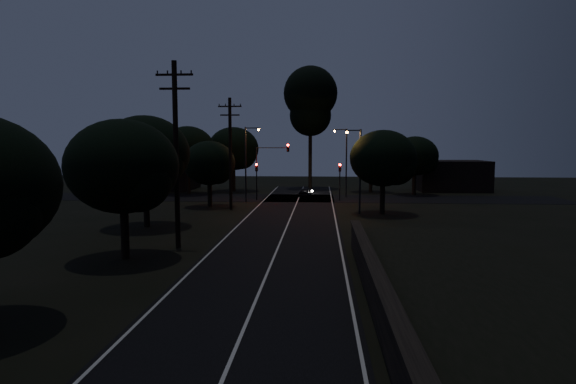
{
  "coord_description": "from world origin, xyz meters",
  "views": [
    {
      "loc": [
        2.54,
        -12.9,
        6.16
      ],
      "look_at": [
        0.0,
        24.0,
        2.5
      ],
      "focal_mm": 30.0,
      "sensor_mm": 36.0,
      "label": 1
    }
  ],
  "objects": [
    {
      "name": "tree_left_b",
      "position": [
        -7.79,
        11.88,
        4.88
      ],
      "size": [
        5.92,
        5.92,
        7.52
      ],
      "color": "black",
      "rests_on": "ground"
    },
    {
      "name": "streetlight_b",
      "position": [
        5.31,
        44.0,
        4.64
      ],
      "size": [
        1.66,
        0.26,
        8.0
      ],
      "color": "black",
      "rests_on": "ground"
    },
    {
      "name": "utility_pole_far",
      "position": [
        -6.0,
        32.0,
        5.48
      ],
      "size": [
        2.2,
        0.3,
        10.5
      ],
      "color": "black",
      "rests_on": "ground"
    },
    {
      "name": "streetlight_a",
      "position": [
        -5.31,
        38.0,
        4.64
      ],
      "size": [
        1.66,
        0.26,
        8.0
      ],
      "color": "black",
      "rests_on": "ground"
    },
    {
      "name": "tree_far_w",
      "position": [
        -13.77,
        45.87,
        5.48
      ],
      "size": [
        6.61,
        6.61,
        8.43
      ],
      "color": "black",
      "rests_on": "ground"
    },
    {
      "name": "road_surface",
      "position": [
        0.0,
        31.12,
        0.01
      ],
      "size": [
        60.0,
        70.0,
        0.03
      ],
      "color": "black",
      "rests_on": "ground"
    },
    {
      "name": "building_left",
      "position": [
        -20.0,
        52.0,
        2.2
      ],
      "size": [
        10.0,
        8.0,
        4.4
      ],
      "primitive_type": "cube",
      "color": "black",
      "rests_on": "ground"
    },
    {
      "name": "utility_pole_mid",
      "position": [
        -6.0,
        15.0,
        5.74
      ],
      "size": [
        2.2,
        0.3,
        11.0
      ],
      "color": "black",
      "rests_on": "ground"
    },
    {
      "name": "car",
      "position": [
        0.7,
        43.7,
        0.52
      ],
      "size": [
        1.66,
        3.21,
        1.05
      ],
      "primitive_type": "imported",
      "rotation": [
        0.0,
        0.0,
        3.0
      ],
      "color": "black",
      "rests_on": "ground"
    },
    {
      "name": "tree_far_nw",
      "position": [
        -8.76,
        49.87,
        5.47
      ],
      "size": [
        6.67,
        6.67,
        8.45
      ],
      "color": "black",
      "rests_on": "ground"
    },
    {
      "name": "signal_left",
      "position": [
        -4.6,
        39.99,
        2.84
      ],
      "size": [
        0.28,
        0.35,
        4.1
      ],
      "color": "black",
      "rests_on": "ground"
    },
    {
      "name": "tall_pine",
      "position": [
        1.0,
        55.0,
        12.28
      ],
      "size": [
        7.49,
        7.49,
        17.02
      ],
      "color": "black",
      "rests_on": "ground"
    },
    {
      "name": "ground",
      "position": [
        0.0,
        0.0,
        0.0
      ],
      "size": [
        160.0,
        160.0,
        0.0
      ],
      "primitive_type": "plane",
      "color": "black"
    },
    {
      "name": "retaining_wall",
      "position": [
        7.74,
        3.0,
        0.62
      ],
      "size": [
        6.93,
        26.0,
        1.6
      ],
      "color": "black",
      "rests_on": "ground"
    },
    {
      "name": "tree_left_c",
      "position": [
        -10.27,
        21.87,
        5.38
      ],
      "size": [
        6.58,
        6.58,
        8.31
      ],
      "color": "black",
      "rests_on": "ground"
    },
    {
      "name": "tree_right_a",
      "position": [
        8.21,
        29.88,
        4.83
      ],
      "size": [
        5.86,
        5.86,
        7.45
      ],
      "color": "black",
      "rests_on": "ground"
    },
    {
      "name": "signal_mast",
      "position": [
        -2.91,
        39.99,
        4.34
      ],
      "size": [
        3.7,
        0.35,
        6.25
      ],
      "color": "black",
      "rests_on": "ground"
    },
    {
      "name": "tree_left_d",
      "position": [
        -8.32,
        33.9,
        4.22
      ],
      "size": [
        5.14,
        5.14,
        6.52
      ],
      "color": "black",
      "rests_on": "ground"
    },
    {
      "name": "signal_right",
      "position": [
        4.6,
        39.99,
        2.84
      ],
      "size": [
        0.28,
        0.35,
        4.1
      ],
      "color": "black",
      "rests_on": "ground"
    },
    {
      "name": "streetlight_c",
      "position": [
        5.83,
        30.0,
        4.35
      ],
      "size": [
        1.46,
        0.26,
        7.5
      ],
      "color": "black",
      "rests_on": "ground"
    },
    {
      "name": "tree_far_ne",
      "position": [
        9.19,
        49.89,
        4.51
      ],
      "size": [
        5.51,
        5.51,
        6.97
      ],
      "color": "black",
      "rests_on": "ground"
    },
    {
      "name": "tree_far_e",
      "position": [
        14.2,
        46.89,
        4.64
      ],
      "size": [
        5.65,
        5.65,
        7.16
      ],
      "color": "black",
      "rests_on": "ground"
    },
    {
      "name": "building_right",
      "position": [
        20.0,
        53.0,
        2.0
      ],
      "size": [
        9.0,
        7.0,
        4.0
      ],
      "primitive_type": "cube",
      "color": "black",
      "rests_on": "ground"
    }
  ]
}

